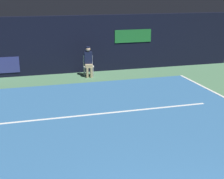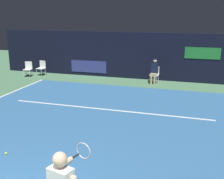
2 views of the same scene
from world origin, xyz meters
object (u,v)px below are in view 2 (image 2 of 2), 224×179
(line_judge_on_chair, at_px, (154,71))
(courtside_chair_near, at_px, (28,68))
(courtside_chair_far, at_px, (41,67))
(tennis_ball, at_px, (6,153))

(line_judge_on_chair, relative_size, courtside_chair_near, 1.50)
(courtside_chair_far, relative_size, tennis_ball, 12.94)
(courtside_chair_near, relative_size, tennis_ball, 12.94)
(courtside_chair_far, distance_m, tennis_ball, 10.03)
(courtside_chair_near, distance_m, tennis_ball, 9.82)
(line_judge_on_chair, height_order, courtside_chair_far, line_judge_on_chair)
(courtside_chair_near, height_order, tennis_ball, courtside_chair_near)
(courtside_chair_far, bearing_deg, line_judge_on_chair, -0.38)
(line_judge_on_chair, relative_size, courtside_chair_far, 1.50)
(line_judge_on_chair, bearing_deg, tennis_ball, -105.36)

